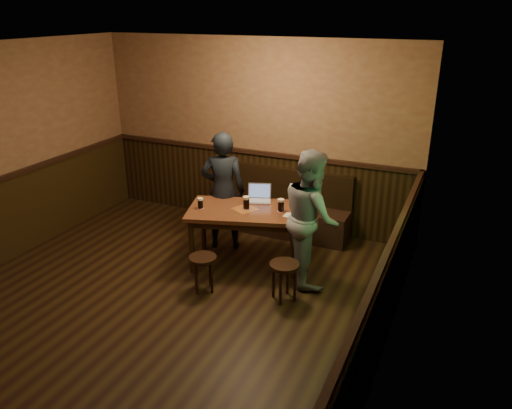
{
  "coord_description": "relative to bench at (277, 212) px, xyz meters",
  "views": [
    {
      "loc": [
        2.99,
        -3.71,
        3.19
      ],
      "look_at": [
        0.67,
        1.53,
        0.9
      ],
      "focal_mm": 35.0,
      "sensor_mm": 36.0,
      "label": 1
    }
  ],
  "objects": [
    {
      "name": "bench",
      "position": [
        0.0,
        0.0,
        0.0
      ],
      "size": [
        2.2,
        0.5,
        0.95
      ],
      "color": "black",
      "rests_on": "ground"
    },
    {
      "name": "person_grey",
      "position": [
        0.89,
        -1.16,
        0.52
      ],
      "size": [
        0.97,
        1.02,
        1.66
      ],
      "primitive_type": "imported",
      "rotation": [
        0.0,
        0.0,
        2.14
      ],
      "color": "gray",
      "rests_on": "ground"
    },
    {
      "name": "stool_right",
      "position": [
        0.79,
        -1.75,
        0.06
      ],
      "size": [
        0.36,
        0.36,
        0.47
      ],
      "rotation": [
        0.0,
        0.0,
        0.04
      ],
      "color": "black",
      "rests_on": "ground"
    },
    {
      "name": "pint_left",
      "position": [
        -0.53,
        -1.34,
        0.53
      ],
      "size": [
        0.09,
        0.09,
        0.14
      ],
      "color": "maroon",
      "rests_on": "pub_table"
    },
    {
      "name": "room",
      "position": [
        -0.47,
        -2.53,
        0.89
      ],
      "size": [
        5.04,
        6.04,
        2.84
      ],
      "color": "black",
      "rests_on": "ground"
    },
    {
      "name": "pub_table",
      "position": [
        0.0,
        -1.12,
        0.36
      ],
      "size": [
        1.62,
        1.21,
        0.78
      ],
      "rotation": [
        0.0,
        0.0,
        0.3
      ],
      "color": "#522817",
      "rests_on": "ground"
    },
    {
      "name": "stool_left",
      "position": [
        -0.17,
        -1.94,
        0.04
      ],
      "size": [
        0.38,
        0.38,
        0.44
      ],
      "rotation": [
        0.0,
        0.0,
        -0.19
      ],
      "color": "black",
      "rests_on": "ground"
    },
    {
      "name": "laptop",
      "position": [
        0.04,
        -0.77,
        0.52
      ],
      "size": [
        0.37,
        0.33,
        0.22
      ],
      "rotation": [
        0.0,
        0.0,
        0.33
      ],
      "color": "silver",
      "rests_on": "pub_table"
    },
    {
      "name": "menu",
      "position": [
        0.64,
        -1.09,
        0.46
      ],
      "size": [
        0.22,
        0.15,
        0.0
      ],
      "primitive_type": "cube",
      "rotation": [
        0.0,
        0.0,
        -0.01
      ],
      "color": "silver",
      "rests_on": "pub_table"
    },
    {
      "name": "pint_right",
      "position": [
        0.45,
        -1.01,
        0.54
      ],
      "size": [
        0.11,
        0.11,
        0.17
      ],
      "color": "maroon",
      "rests_on": "pub_table"
    },
    {
      "name": "pint_mid",
      "position": [
        0.01,
        -1.11,
        0.55
      ],
      "size": [
        0.11,
        0.11,
        0.17
      ],
      "color": "maroon",
      "rests_on": "pub_table"
    },
    {
      "name": "person_suit",
      "position": [
        -0.49,
        -0.79,
        0.52
      ],
      "size": [
        0.71,
        0.59,
        1.66
      ],
      "primitive_type": "imported",
      "rotation": [
        0.0,
        0.0,
        3.52
      ],
      "color": "black",
      "rests_on": "ground"
    }
  ]
}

